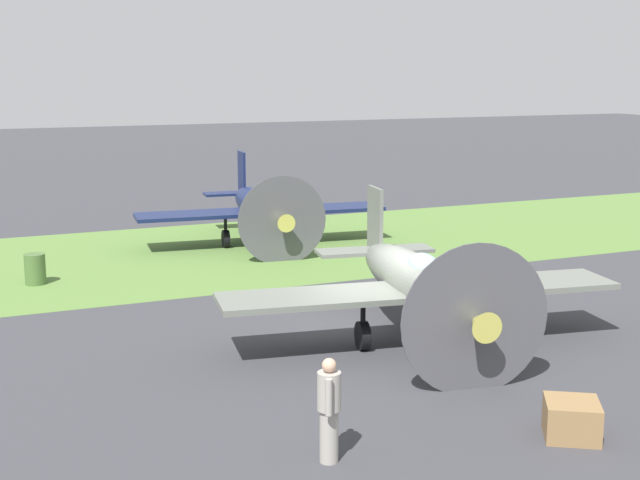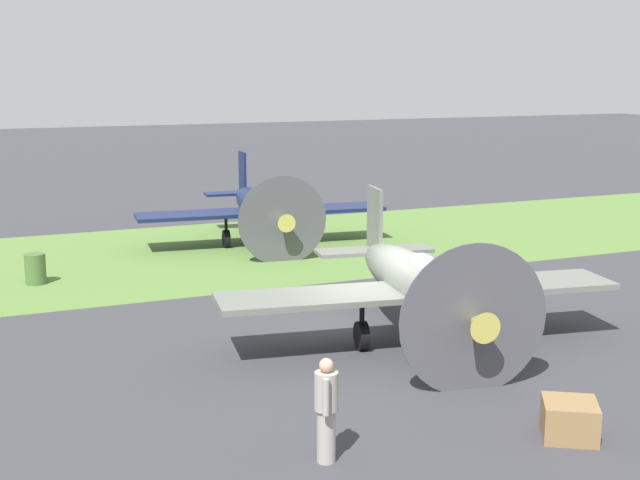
% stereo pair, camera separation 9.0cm
% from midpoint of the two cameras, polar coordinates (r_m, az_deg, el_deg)
% --- Properties ---
extents(ground_plane, '(160.00, 160.00, 0.00)m').
position_cam_midpoint_polar(ground_plane, '(20.36, 3.15, -6.40)').
color(ground_plane, '#38383D').
extents(grass_verge, '(120.00, 11.00, 0.01)m').
position_cam_midpoint_polar(grass_verge, '(29.92, -5.96, -0.71)').
color(grass_verge, '#567A38').
rests_on(grass_verge, ground).
extents(airplane_lead, '(9.34, 7.43, 3.31)m').
position_cam_midpoint_polar(airplane_lead, '(19.79, 6.31, -2.80)').
color(airplane_lead, slate).
rests_on(airplane_lead, ground).
extents(airplane_wingman, '(8.97, 7.11, 3.18)m').
position_cam_midpoint_polar(airplane_wingman, '(30.86, -4.06, 2.19)').
color(airplane_wingman, '#141E47').
rests_on(airplane_wingman, ground).
extents(ground_crew_chief, '(0.38, 0.58, 1.73)m').
position_cam_midpoint_polar(ground_crew_chief, '(13.84, 0.41, -11.03)').
color(ground_crew_chief, '#9E998E').
rests_on(ground_crew_chief, ground).
extents(fuel_drum, '(0.60, 0.60, 0.90)m').
position_cam_midpoint_polar(fuel_drum, '(26.42, -18.42, -1.84)').
color(fuel_drum, '#476633').
rests_on(fuel_drum, ground).
extents(supply_crate, '(1.24, 1.24, 0.64)m').
position_cam_midpoint_polar(supply_crate, '(15.52, 16.15, -11.32)').
color(supply_crate, olive).
rests_on(supply_crate, ground).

